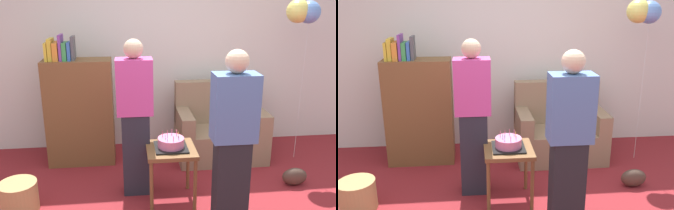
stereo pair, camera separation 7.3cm
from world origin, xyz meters
TOP-DOWN VIEW (x-y plane):
  - wall_back at (0.00, 2.05)m, footprint 6.00×0.10m
  - couch at (0.64, 1.48)m, footprint 1.10×0.70m
  - bookshelf at (-1.12, 1.51)m, footprint 0.80×0.36m
  - side_table at (-0.12, 0.47)m, footprint 0.48×0.48m
  - birthday_cake at (-0.12, 0.47)m, footprint 0.32×0.32m
  - person_blowing_candles at (-0.46, 0.69)m, footprint 0.36×0.22m
  - person_holding_cake at (0.33, -0.09)m, footprint 0.36×0.22m
  - wicker_basket at (-1.61, 0.45)m, footprint 0.36×0.36m
  - handbag at (1.28, 0.62)m, footprint 0.28×0.14m
  - balloon_bunch at (1.53, 1.32)m, footprint 0.39×0.29m

SIDE VIEW (x-z plane):
  - handbag at x=1.28m, z-range 0.00..0.20m
  - wicker_basket at x=-1.61m, z-range 0.00..0.30m
  - couch at x=0.64m, z-range -0.14..0.82m
  - side_table at x=-0.12m, z-range 0.20..0.79m
  - birthday_cake at x=-0.12m, z-range 0.55..0.72m
  - bookshelf at x=-1.12m, z-range -0.12..1.48m
  - person_blowing_candles at x=-0.46m, z-range 0.02..1.65m
  - person_holding_cake at x=0.33m, z-range 0.02..1.65m
  - wall_back at x=0.00m, z-range 0.00..2.70m
  - balloon_bunch at x=1.53m, z-range 0.85..2.83m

